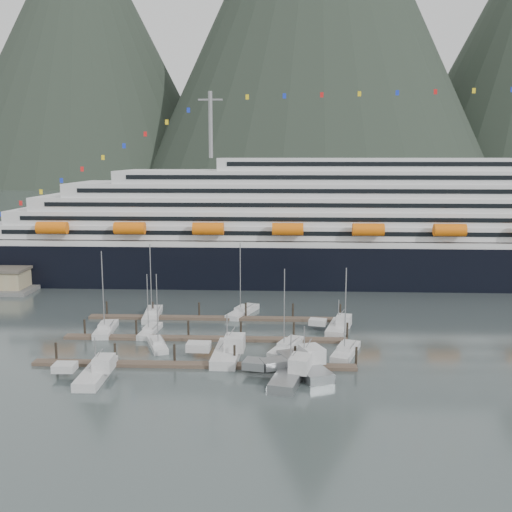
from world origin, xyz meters
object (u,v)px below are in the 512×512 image
(cruise_ship, at_px, (372,232))
(trawler_a, at_px, (95,371))
(sailboat_d, at_px, (286,347))
(trawler_c, at_px, (290,372))
(sailboat_h, at_px, (346,352))
(sailboat_b, at_px, (150,331))
(trawler_b, at_px, (226,352))
(sailboat_g, at_px, (243,312))
(sailboat_a, at_px, (106,330))
(trawler_d, at_px, (303,365))
(sailboat_e, at_px, (153,315))
(sailboat_c, at_px, (157,345))
(trawler_e, at_px, (338,327))

(cruise_ship, distance_m, trawler_a, 85.65)
(sailboat_d, bearing_deg, trawler_c, -156.69)
(sailboat_d, xyz_separation_m, sailboat_h, (9.27, -1.99, 0.03))
(sailboat_b, distance_m, trawler_b, 19.08)
(sailboat_d, distance_m, sailboat_g, 23.21)
(sailboat_d, relative_size, trawler_a, 1.18)
(sailboat_a, distance_m, trawler_c, 38.26)
(cruise_ship, distance_m, trawler_d, 69.54)
(sailboat_e, distance_m, trawler_b, 28.44)
(cruise_ship, distance_m, sailboat_b, 67.42)
(sailboat_b, xyz_separation_m, sailboat_c, (2.94, -7.66, 0.01))
(cruise_ship, xyz_separation_m, trawler_a, (-48.15, -69.95, -11.20))
(trawler_a, bearing_deg, trawler_e, -57.19)
(sailboat_a, distance_m, sailboat_d, 32.90)
(sailboat_d, height_order, sailboat_e, sailboat_e)
(sailboat_a, height_order, trawler_a, sailboat_a)
(trawler_a, bearing_deg, sailboat_g, -28.74)
(sailboat_d, bearing_deg, sailboat_c, 110.78)
(sailboat_c, height_order, trawler_d, sailboat_c)
(sailboat_d, bearing_deg, sailboat_a, 96.78)
(sailboat_g, xyz_separation_m, trawler_c, (8.97, -33.86, 0.45))
(sailboat_g, distance_m, trawler_a, 39.50)
(sailboat_e, distance_m, trawler_e, 35.82)
(trawler_b, xyz_separation_m, trawler_d, (11.63, -5.10, -0.03))
(sailboat_g, xyz_separation_m, sailboat_h, (17.81, -23.57, 0.01))
(trawler_d, bearing_deg, sailboat_g, -3.46)
(sailboat_h, bearing_deg, trawler_e, 18.98)
(trawler_c, relative_size, trawler_e, 1.36)
(sailboat_d, height_order, trawler_e, sailboat_d)
(sailboat_d, xyz_separation_m, sailboat_g, (-8.54, 21.58, 0.02))
(sailboat_e, height_order, trawler_e, sailboat_e)
(sailboat_a, xyz_separation_m, trawler_b, (22.61, -12.63, 0.51))
(sailboat_h, bearing_deg, sailboat_g, 55.30)
(sailboat_c, bearing_deg, trawler_c, -141.41)
(sailboat_a, relative_size, sailboat_d, 1.10)
(sailboat_a, height_order, sailboat_g, sailboat_a)
(sailboat_c, relative_size, trawler_b, 1.07)
(trawler_a, bearing_deg, sailboat_e, -2.95)
(cruise_ship, distance_m, trawler_e, 48.66)
(sailboat_a, relative_size, trawler_e, 1.49)
(sailboat_b, distance_m, trawler_c, 31.57)
(sailboat_d, relative_size, trawler_c, 1.00)
(sailboat_c, xyz_separation_m, sailboat_g, (12.40, 21.38, 0.03))
(trawler_c, xyz_separation_m, trawler_e, (8.67, 23.05, -0.05))
(cruise_ship, xyz_separation_m, sailboat_b, (-45.17, -48.67, -11.65))
(cruise_ship, relative_size, trawler_b, 17.77)
(sailboat_a, relative_size, trawler_d, 1.19)
(trawler_d, bearing_deg, sailboat_d, -8.69)
(sailboat_a, height_order, sailboat_d, sailboat_a)
(sailboat_d, distance_m, sailboat_h, 9.48)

